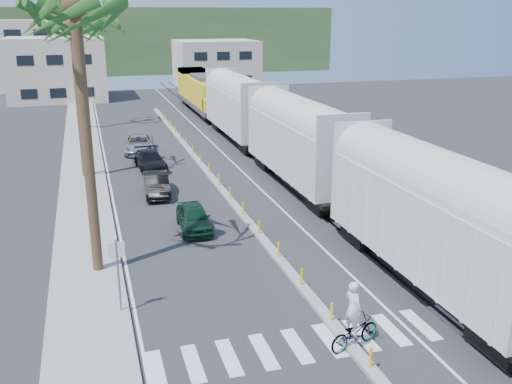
# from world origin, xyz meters

# --- Properties ---
(ground) EXTENTS (140.00, 140.00, 0.00)m
(ground) POSITION_xyz_m (0.00, 0.00, 0.00)
(ground) COLOR #28282B
(ground) RESTS_ON ground
(sidewalk) EXTENTS (3.00, 90.00, 0.15)m
(sidewalk) POSITION_xyz_m (-8.50, 25.00, 0.07)
(sidewalk) COLOR gray
(sidewalk) RESTS_ON ground
(rails) EXTENTS (1.56, 100.00, 0.06)m
(rails) POSITION_xyz_m (5.00, 28.00, 0.03)
(rails) COLOR black
(rails) RESTS_ON ground
(median) EXTENTS (0.45, 60.00, 0.85)m
(median) POSITION_xyz_m (0.00, 19.96, 0.09)
(median) COLOR gray
(median) RESTS_ON ground
(crosswalk) EXTENTS (14.00, 2.20, 0.01)m
(crosswalk) POSITION_xyz_m (0.00, -2.00, 0.01)
(crosswalk) COLOR silver
(crosswalk) RESTS_ON ground
(lane_markings) EXTENTS (9.42, 90.00, 0.01)m
(lane_markings) POSITION_xyz_m (-2.15, 25.00, 0.00)
(lane_markings) COLOR silver
(lane_markings) RESTS_ON ground
(freight_train) EXTENTS (3.00, 60.94, 5.85)m
(freight_train) POSITION_xyz_m (5.00, 21.30, 2.91)
(freight_train) COLOR beige
(freight_train) RESTS_ON ground
(palm_trees) EXTENTS (3.50, 37.20, 13.75)m
(palm_trees) POSITION_xyz_m (-8.10, 22.70, 10.81)
(palm_trees) COLOR brown
(palm_trees) RESTS_ON ground
(street_sign) EXTENTS (0.60, 0.08, 3.00)m
(street_sign) POSITION_xyz_m (-7.30, 2.00, 1.97)
(street_sign) COLOR slate
(street_sign) RESTS_ON ground
(buildings) EXTENTS (38.00, 27.00, 10.00)m
(buildings) POSITION_xyz_m (-6.41, 71.66, 4.36)
(buildings) COLOR #BFB098
(buildings) RESTS_ON ground
(hillside) EXTENTS (80.00, 20.00, 12.00)m
(hillside) POSITION_xyz_m (0.00, 100.00, 6.00)
(hillside) COLOR #385628
(hillside) RESTS_ON ground
(car_lead) EXTENTS (1.82, 4.02, 1.34)m
(car_lead) POSITION_xyz_m (-2.99, 9.90, 0.67)
(car_lead) COLOR #10321F
(car_lead) RESTS_ON ground
(car_second) EXTENTS (2.01, 4.42, 1.40)m
(car_second) POSITION_xyz_m (-4.09, 16.51, 0.70)
(car_second) COLOR black
(car_second) RESTS_ON ground
(car_third) EXTENTS (2.48, 4.83, 1.33)m
(car_third) POSITION_xyz_m (-3.74, 22.82, 0.67)
(car_third) COLOR black
(car_third) RESTS_ON ground
(car_rear) EXTENTS (3.31, 5.51, 1.41)m
(car_rear) POSITION_xyz_m (-4.00, 28.48, 0.70)
(car_rear) COLOR #A0A2A5
(car_rear) RESTS_ON ground
(cyclist) EXTENTS (1.96, 2.51, 2.45)m
(cyclist) POSITION_xyz_m (0.10, -2.59, 0.77)
(cyclist) COLOR #9EA0A5
(cyclist) RESTS_ON ground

